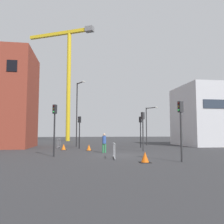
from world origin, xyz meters
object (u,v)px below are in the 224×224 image
(streetlamp_short, at_px, (148,122))
(pedestrian_walking, at_px, (104,141))
(traffic_cone_by_barrier, at_px, (64,147))
(traffic_light_verge, at_px, (55,121))
(traffic_light_corner, at_px, (181,121))
(traffic_cone_on_verge, at_px, (145,158))
(traffic_cone_orange, at_px, (89,148))
(traffic_light_island, at_px, (143,125))
(construction_crane, at_px, (68,68))
(traffic_light_median, at_px, (140,127))
(streetlamp_tall, at_px, (78,109))
(traffic_light_crosswalk, at_px, (79,127))

(streetlamp_short, distance_m, pedestrian_walking, 13.31)
(traffic_cone_by_barrier, bearing_deg, traffic_light_verge, -92.73)
(traffic_light_corner, height_order, traffic_cone_on_verge, traffic_light_corner)
(traffic_light_verge, relative_size, traffic_cone_orange, 6.37)
(pedestrian_walking, height_order, traffic_cone_by_barrier, pedestrian_walking)
(traffic_light_island, bearing_deg, construction_crane, 106.64)
(traffic_light_corner, distance_m, traffic_cone_on_verge, 3.25)
(construction_crane, distance_m, traffic_cone_on_verge, 41.01)
(traffic_light_corner, distance_m, traffic_light_island, 8.10)
(traffic_light_median, bearing_deg, traffic_cone_orange, -149.11)
(streetlamp_tall, distance_m, traffic_cone_on_verge, 17.49)
(pedestrian_walking, bearing_deg, construction_crane, 99.09)
(traffic_cone_orange, bearing_deg, streetlamp_tall, 100.39)
(traffic_light_island, bearing_deg, traffic_cone_on_verge, -105.31)
(traffic_light_crosswalk, relative_size, traffic_cone_by_barrier, 5.82)
(traffic_light_verge, xyz_separation_m, traffic_light_median, (9.36, 9.32, -0.13))
(construction_crane, xyz_separation_m, traffic_cone_on_verge, (6.52, -37.27, -15.82))
(construction_crane, relative_size, streetlamp_tall, 2.99)
(traffic_light_corner, xyz_separation_m, pedestrian_walking, (-4.04, 7.17, -1.55))
(traffic_cone_on_verge, bearing_deg, traffic_light_island, 74.69)
(traffic_light_crosswalk, bearing_deg, traffic_cone_by_barrier, -131.90)
(traffic_light_median, xyz_separation_m, traffic_cone_by_barrier, (-9.04, -2.57, -2.25))
(traffic_cone_on_verge, bearing_deg, traffic_light_crosswalk, 106.80)
(traffic_light_verge, bearing_deg, traffic_light_corner, -28.30)
(traffic_light_verge, xyz_separation_m, traffic_cone_on_verge, (5.85, -4.38, -2.36))
(traffic_light_verge, relative_size, traffic_light_island, 1.04)
(streetlamp_tall, bearing_deg, traffic_light_crosswalk, -86.05)
(construction_crane, bearing_deg, traffic_cone_on_verge, -80.08)
(traffic_light_island, height_order, traffic_cone_on_verge, traffic_light_island)
(streetlamp_short, height_order, traffic_light_median, streetlamp_short)
(traffic_light_island, bearing_deg, traffic_cone_orange, 161.02)
(traffic_light_crosswalk, relative_size, pedestrian_walking, 2.10)
(pedestrian_walking, relative_size, traffic_cone_orange, 2.79)
(streetlamp_tall, xyz_separation_m, pedestrian_walking, (2.45, -9.23, -3.86))
(traffic_light_crosswalk, height_order, traffic_cone_on_verge, traffic_light_crosswalk)
(streetlamp_short, xyz_separation_m, traffic_light_corner, (-3.46, -17.92, -0.78))
(traffic_light_median, relative_size, traffic_light_corner, 0.99)
(pedestrian_walking, relative_size, traffic_cone_by_barrier, 2.77)
(traffic_light_verge, relative_size, traffic_cone_on_verge, 6.04)
(streetlamp_short, relative_size, pedestrian_walking, 3.10)
(traffic_light_crosswalk, distance_m, traffic_light_island, 7.82)
(traffic_light_crosswalk, relative_size, traffic_cone_on_verge, 5.56)
(traffic_light_median, relative_size, traffic_cone_by_barrier, 5.98)
(traffic_light_island, relative_size, traffic_cone_by_barrier, 6.06)
(pedestrian_walking, bearing_deg, traffic_light_verge, -146.46)
(traffic_light_median, distance_m, traffic_light_corner, 13.78)
(traffic_light_crosswalk, xyz_separation_m, traffic_cone_by_barrier, (-1.62, -1.81, -2.18))
(traffic_light_verge, bearing_deg, traffic_light_crosswalk, 77.18)
(streetlamp_short, bearing_deg, traffic_cone_orange, -137.40)
(streetlamp_tall, relative_size, traffic_cone_by_barrier, 13.26)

